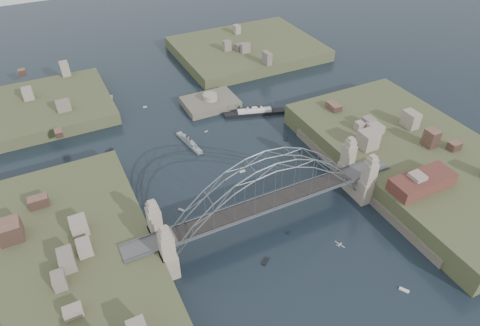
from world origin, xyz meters
name	(u,v)px	position (x,y,z in m)	size (l,w,h in m)	color
ground	(267,223)	(0.00, 0.00, 0.00)	(500.00, 500.00, 0.00)	black
bridge	(269,192)	(0.00, 0.00, 12.32)	(84.00, 13.80, 24.60)	#4A494C
shore_west	(64,294)	(-57.32, 0.00, 1.97)	(50.50, 90.00, 12.00)	#424729
shore_east	(414,164)	(57.32, 0.00, 1.97)	(50.50, 90.00, 12.00)	#424729
headland_nw	(35,114)	(-55.00, 95.00, 0.50)	(60.00, 45.00, 9.00)	#424729
headland_ne	(247,53)	(50.00, 110.00, 0.75)	(70.00, 55.00, 9.50)	#424729
fort_island	(210,106)	(12.00, 70.00, -0.34)	(22.00, 16.00, 9.40)	#565043
wharf_shed	(422,182)	(44.00, -14.00, 10.00)	(20.00, 8.00, 4.00)	#592D26
finger_pier	(438,241)	(39.00, -28.00, 0.70)	(4.00, 22.00, 1.40)	#4A494C
naval_cruiser_near	(189,143)	(-6.08, 47.92, 0.74)	(4.67, 16.02, 4.77)	gray
naval_cruiser_far	(110,104)	(-25.96, 88.94, 0.77)	(5.77, 14.59, 4.92)	gray
ocean_liner	(254,113)	(25.28, 55.47, 0.95)	(24.77, 10.68, 6.11)	black
aeroplane	(339,245)	(8.85, -21.35, 7.89)	(1.68, 2.95, 0.44)	#AFB3B6
small_boat_a	(182,210)	(-20.76, 16.20, 0.15)	(2.00, 2.37, 0.45)	silver
small_boat_b	(242,171)	(4.26, 24.68, 0.29)	(2.09, 0.94, 1.43)	silver
small_boat_c	(266,261)	(-7.38, -12.25, 0.15)	(2.84, 2.35, 0.45)	silver
small_boat_d	(286,139)	(27.43, 34.60, 0.15)	(1.90, 2.10, 0.45)	silver
small_boat_e	(109,150)	(-33.51, 57.17, 0.15)	(3.13, 2.42, 0.45)	silver
small_boat_f	(206,132)	(2.68, 52.63, 0.15)	(1.63, 0.86, 0.45)	silver
small_boat_g	(404,290)	(19.46, -35.76, 0.15)	(2.02, 2.52, 0.45)	silver
small_boat_h	(145,107)	(-13.18, 80.70, 0.29)	(1.88, 1.15, 1.43)	silver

